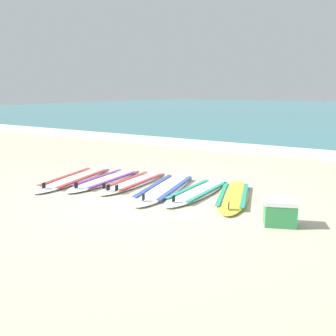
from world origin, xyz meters
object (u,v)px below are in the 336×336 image
object	(u,v)px
surfboard_0	(75,178)
surfboard_5	(233,196)
surfboard_3	(165,188)
surfboard_2	(134,182)
cooler_box	(280,213)
surfboard_4	(198,192)
surfboard_1	(106,180)

from	to	relation	value
surfboard_0	surfboard_5	xyz separation A→B (m)	(3.44, 0.58, 0.00)
surfboard_3	surfboard_5	xyz separation A→B (m)	(1.36, 0.19, 0.00)
surfboard_0	surfboard_2	bearing A→B (deg)	18.76
surfboard_0	cooler_box	distance (m)	4.54
surfboard_3	surfboard_0	bearing A→B (deg)	-169.29
surfboard_0	surfboard_5	bearing A→B (deg)	9.56
surfboard_2	surfboard_4	distance (m)	1.48
surfboard_2	cooler_box	bearing A→B (deg)	-13.75
surfboard_5	surfboard_4	bearing A→B (deg)	-172.35
surfboard_4	cooler_box	bearing A→B (deg)	-25.62
surfboard_4	surfboard_5	bearing A→B (deg)	7.65
surfboard_0	surfboard_5	size ratio (longest dim) A/B	1.13
cooler_box	surfboard_1	bearing A→B (deg)	170.80
surfboard_4	surfboard_5	distance (m)	0.68
surfboard_2	surfboard_3	distance (m)	0.79
surfboard_2	surfboard_3	size ratio (longest dim) A/B	0.85
surfboard_0	surfboard_3	xyz separation A→B (m)	(2.09, 0.39, -0.00)
surfboard_3	surfboard_4	distance (m)	0.69
surfboard_4	surfboard_0	bearing A→B (deg)	-169.99
surfboard_0	surfboard_4	world-z (taller)	same
surfboard_3	surfboard_5	world-z (taller)	same
surfboard_0	surfboard_5	world-z (taller)	same
surfboard_5	cooler_box	distance (m)	1.43
surfboard_0	surfboard_1	size ratio (longest dim) A/B	1.09
surfboard_0	surfboard_1	bearing A→B (deg)	23.33
surfboard_2	surfboard_5	bearing A→B (deg)	3.71
surfboard_1	surfboard_4	bearing A→B (deg)	5.66
surfboard_4	surfboard_5	size ratio (longest dim) A/B	0.99
surfboard_3	cooler_box	bearing A→B (deg)	-16.98
surfboard_1	surfboard_2	bearing A→B (deg)	13.95
surfboard_2	surfboard_5	xyz separation A→B (m)	(2.15, 0.14, -0.00)
surfboard_2	surfboard_4	xyz separation A→B (m)	(1.48, 0.05, -0.00)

